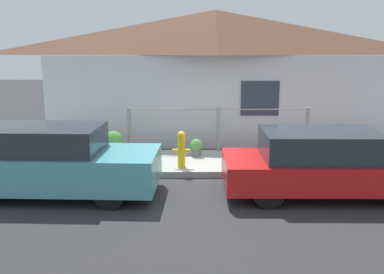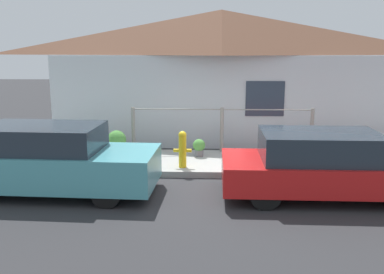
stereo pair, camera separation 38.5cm
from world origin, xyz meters
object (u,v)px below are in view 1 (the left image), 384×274
car_right (326,164)px  potted_plant_near_hydrant (197,147)px  potted_plant_by_fence (114,141)px  fire_hydrant (182,148)px  car_left (51,161)px

car_right → potted_plant_near_hydrant: (-2.54, 2.56, -0.26)m
potted_plant_near_hydrant → potted_plant_by_fence: potted_plant_by_fence is taller
fire_hydrant → potted_plant_near_hydrant: 1.13m
potted_plant_near_hydrant → fire_hydrant: bearing=-109.0°
car_left → potted_plant_near_hydrant: 3.92m
car_right → fire_hydrant: (-2.91, 1.51, -0.05)m
potted_plant_by_fence → car_right: bearing=-29.7°
car_right → potted_plant_by_fence: size_ratio=6.48×
potted_plant_near_hydrant → potted_plant_by_fence: (-2.18, 0.13, 0.11)m
car_left → fire_hydrant: size_ratio=4.93×
potted_plant_near_hydrant → car_left: bearing=-139.1°
fire_hydrant → potted_plant_by_fence: size_ratio=1.36×
potted_plant_by_fence → fire_hydrant: bearing=-32.9°
car_right → car_left: bearing=-179.4°
fire_hydrant → potted_plant_near_hydrant: (0.36, 1.05, -0.21)m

